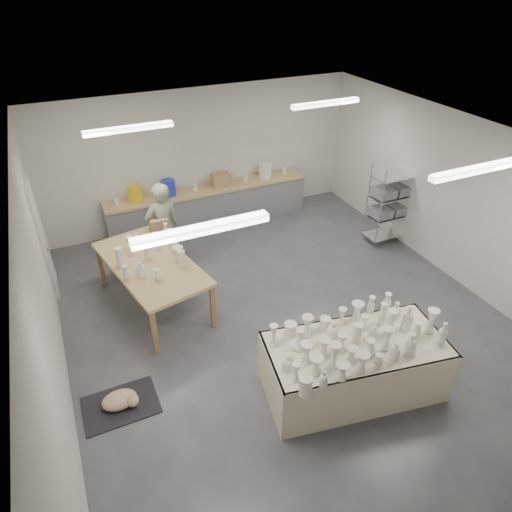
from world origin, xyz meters
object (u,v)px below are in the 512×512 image
drying_table (353,365)px  work_table (153,258)px  potter (163,228)px  red_stool (163,250)px

drying_table → work_table: 3.76m
potter → red_stool: size_ratio=5.29×
potter → red_stool: 0.70m
work_table → drying_table: bearing=-70.2°
potter → red_stool: bearing=-98.9°
drying_table → red_stool: drying_table is taller
work_table → red_stool: 1.39m
drying_table → work_table: size_ratio=1.01×
red_stool → work_table: bearing=-110.0°
drying_table → red_stool: size_ratio=7.57×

